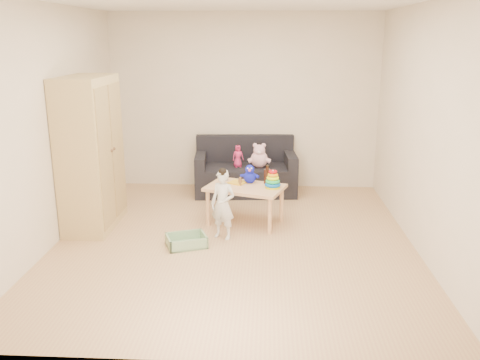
# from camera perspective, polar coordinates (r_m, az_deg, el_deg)

# --- Properties ---
(room) EXTENTS (4.50, 4.50, 4.50)m
(room) POSITION_cam_1_polar(r_m,az_deg,el_deg) (5.47, -0.67, 5.86)
(room) COLOR tan
(room) RESTS_ON ground
(wardrobe) EXTENTS (0.50, 1.01, 1.81)m
(wardrobe) POSITION_cam_1_polar(r_m,az_deg,el_deg) (6.29, -16.44, 2.87)
(wardrobe) COLOR tan
(wardrobe) RESTS_ON ground
(sofa) EXTENTS (1.52, 0.85, 0.41)m
(sofa) POSITION_cam_1_polar(r_m,az_deg,el_deg) (7.52, 0.62, 0.08)
(sofa) COLOR black
(sofa) RESTS_ON ground
(play_table) EXTENTS (1.05, 0.84, 0.48)m
(play_table) POSITION_cam_1_polar(r_m,az_deg,el_deg) (6.28, 0.57, -2.80)
(play_table) COLOR tan
(play_table) RESTS_ON ground
(storage_bin) EXTENTS (0.51, 0.45, 0.13)m
(storage_bin) POSITION_cam_1_polar(r_m,az_deg,el_deg) (5.70, -6.04, -6.79)
(storage_bin) COLOR #82A678
(storage_bin) RESTS_ON ground
(toddler) EXTENTS (0.34, 0.29, 0.79)m
(toddler) POSITION_cam_1_polar(r_m,az_deg,el_deg) (5.78, -1.93, -2.86)
(toddler) COLOR silver
(toddler) RESTS_ON ground
(pink_bear) EXTENTS (0.30, 0.27, 0.30)m
(pink_bear) POSITION_cam_1_polar(r_m,az_deg,el_deg) (7.36, 2.17, 2.58)
(pink_bear) COLOR #FFBBCC
(pink_bear) RESTS_ON sofa
(doll) EXTENTS (0.19, 0.16, 0.32)m
(doll) POSITION_cam_1_polar(r_m,az_deg,el_deg) (7.36, -0.23, 2.67)
(doll) COLOR #DF2966
(doll) RESTS_ON sofa
(ring_stacker) EXTENTS (0.19, 0.19, 0.22)m
(ring_stacker) POSITION_cam_1_polar(r_m,az_deg,el_deg) (6.12, 3.69, -0.10)
(ring_stacker) COLOR yellow
(ring_stacker) RESTS_ON play_table
(brown_bottle) EXTENTS (0.08, 0.08, 0.24)m
(brown_bottle) POSITION_cam_1_polar(r_m,az_deg,el_deg) (6.30, 3.06, 0.48)
(brown_bottle) COLOR black
(brown_bottle) RESTS_ON play_table
(blue_plush) EXTENTS (0.25, 0.24, 0.24)m
(blue_plush) POSITION_cam_1_polar(r_m,az_deg,el_deg) (6.32, 1.10, 0.72)
(blue_plush) COLOR #161DCB
(blue_plush) RESTS_ON play_table
(wooden_figure) EXTENTS (0.05, 0.04, 0.11)m
(wooden_figure) POSITION_cam_1_polar(r_m,az_deg,el_deg) (6.21, 0.02, -0.14)
(wooden_figure) COLOR brown
(wooden_figure) RESTS_ON play_table
(yellow_book) EXTENTS (0.26, 0.26, 0.01)m
(yellow_book) POSITION_cam_1_polar(r_m,az_deg,el_deg) (6.34, -0.28, -0.27)
(yellow_book) COLOR yellow
(yellow_book) RESTS_ON play_table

